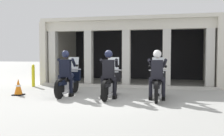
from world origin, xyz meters
name	(u,v)px	position (x,y,z in m)	size (l,w,h in m)	color
ground_plane	(124,87)	(0.00, 3.00, 0.00)	(80.00, 80.00, 0.00)	#999993
station_building	(133,45)	(0.05, 5.46, 1.96)	(8.26, 4.46, 3.15)	black
kerb_strip	(125,86)	(0.05, 2.80, 0.06)	(7.76, 0.24, 0.12)	#B7B5AD
motorcycle_left	(69,81)	(-1.55, 0.37, 0.50)	(0.62, 2.04, 1.35)	black
police_officer_left	(66,69)	(-1.56, 0.09, 0.94)	(0.63, 0.61, 1.58)	black
motorcycle_center	(111,82)	(0.00, 0.24, 0.50)	(0.62, 2.04, 1.35)	black
police_officer_center	(109,70)	(0.00, -0.05, 0.94)	(0.63, 0.61, 1.58)	black
motorcycle_right	(157,83)	(1.56, 0.29, 0.50)	(0.62, 2.04, 1.35)	black
police_officer_right	(157,70)	(1.56, 0.01, 0.94)	(0.63, 0.61, 1.58)	black
traffic_cone_flank	(18,87)	(-3.29, -0.07, 0.29)	(0.34, 0.34, 0.59)	black
bollard_kerbside	(33,76)	(-4.06, 2.31, 0.50)	(0.14, 0.14, 1.01)	yellow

